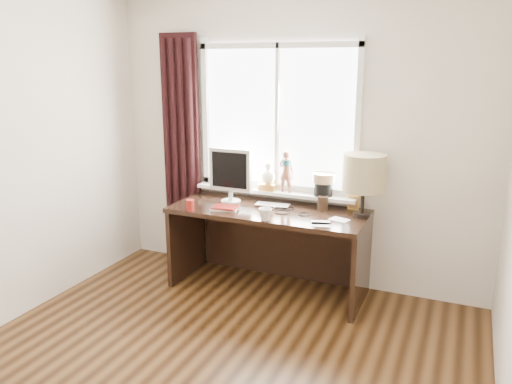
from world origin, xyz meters
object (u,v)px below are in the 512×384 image
at_px(mug, 265,214).
at_px(desk, 272,232).
at_px(laptop, 273,205).
at_px(monitor, 230,172).
at_px(table_lamp, 364,173).
at_px(red_cup, 190,205).

bearing_deg(mug, desk, 103.59).
relative_size(laptop, monitor, 0.61).
bearing_deg(table_lamp, desk, -178.42).
xyz_separation_m(red_cup, desk, (0.60, 0.40, -0.29)).
bearing_deg(desk, monitor, -177.55).
bearing_deg(laptop, table_lamp, -2.91).
bearing_deg(mug, red_cup, 180.00).
xyz_separation_m(mug, table_lamp, (0.69, 0.42, 0.31)).
height_order(desk, monitor, monitor).
bearing_deg(mug, monitor, 142.60).
height_order(mug, monitor, monitor).
bearing_deg(monitor, table_lamp, 1.87).
distance_m(red_cup, monitor, 0.49).
bearing_deg(red_cup, desk, 33.46).
bearing_deg(table_lamp, laptop, -177.94).
xyz_separation_m(laptop, desk, (-0.01, 0.01, -0.26)).
bearing_deg(monitor, desk, 2.45).
height_order(laptop, desk, laptop).
bearing_deg(red_cup, mug, 0.00).
bearing_deg(desk, red_cup, -146.54).
distance_m(laptop, red_cup, 0.72).
xyz_separation_m(desk, monitor, (-0.40, -0.02, 0.52)).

